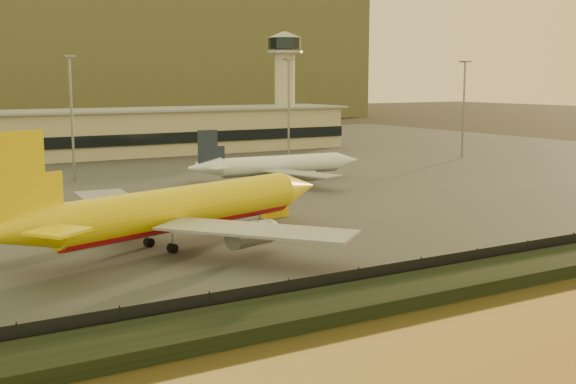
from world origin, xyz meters
TOP-DOWN VIEW (x-y plane):
  - ground at (0.00, 0.00)m, footprint 900.00×900.00m
  - embankment at (0.00, -17.00)m, footprint 320.00×7.00m
  - tarmac at (0.00, 95.00)m, footprint 320.00×220.00m
  - perimeter_fence at (0.00, -13.00)m, footprint 300.00×0.05m
  - terminal_building at (-14.52, 125.55)m, footprint 202.00×25.00m
  - control_tower at (70.00, 131.00)m, footprint 11.20×11.20m
  - apron_light_masts at (15.00, 75.00)m, footprint 152.20×12.20m
  - dhl_cargo_jet at (-13.98, 14.01)m, footprint 50.69×48.40m
  - white_narrowbody_jet at (25.42, 57.85)m, footprint 38.22×37.26m
  - gse_vehicle_yellow at (5.86, 24.79)m, footprint 4.42×2.38m
  - gse_vehicle_white at (-11.76, 34.23)m, footprint 3.63×1.92m

SIDE VIEW (x-z plane):
  - ground at x=0.00m, z-range 0.00..0.00m
  - tarmac at x=0.00m, z-range 0.00..0.20m
  - embankment at x=0.00m, z-range 0.00..1.40m
  - gse_vehicle_white at x=-11.76m, z-range 0.20..1.77m
  - gse_vehicle_yellow at x=5.86m, z-range 0.20..2.10m
  - perimeter_fence at x=0.00m, z-range 0.20..2.40m
  - white_narrowbody_jet at x=25.42m, z-range -2.01..8.97m
  - dhl_cargo_jet at x=-13.98m, z-range -2.91..12.53m
  - terminal_building at x=-14.52m, z-range -0.05..12.55m
  - apron_light_masts at x=15.00m, z-range 3.00..28.40m
  - control_tower at x=70.00m, z-range 3.91..39.41m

